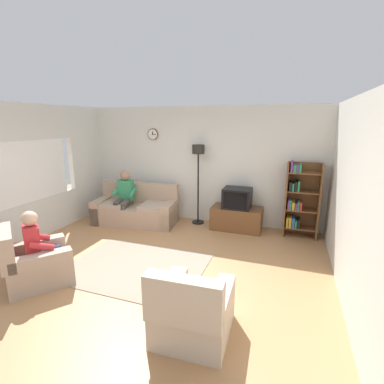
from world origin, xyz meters
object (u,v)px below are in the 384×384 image
object	(u,v)px
tv_stand	(237,218)
armchair_near_bookshelf	(193,312)
bookshelf	(299,200)
person_on_couch	(124,194)
tv	(237,198)
floor_lamp	(198,162)
armchair_near_window	(36,265)
couch	(136,210)
person_in_left_armchair	(40,244)

from	to	relation	value
tv_stand	armchair_near_bookshelf	world-z (taller)	armchair_near_bookshelf
bookshelf	person_on_couch	bearing A→B (deg)	-171.98
tv	floor_lamp	distance (m)	1.19
bookshelf	armchair_near_window	xyz separation A→B (m)	(-3.67, -3.24, -0.50)
bookshelf	floor_lamp	world-z (taller)	floor_lamp
bookshelf	person_on_couch	distance (m)	3.88
couch	tv	bearing A→B (deg)	8.24
couch	bookshelf	distance (m)	3.66
armchair_near_window	armchair_near_bookshelf	size ratio (longest dim) A/B	1.29
floor_lamp	person_in_left_armchair	xyz separation A→B (m)	(-1.41, -3.19, -0.85)
floor_lamp	tv	bearing A→B (deg)	-7.48
couch	person_in_left_armchair	distance (m)	2.75
bookshelf	person_in_left_armchair	xyz separation A→B (m)	(-3.62, -3.16, -0.18)
tv_stand	armchair_near_window	xyz separation A→B (m)	(-2.40, -3.17, 0.04)
tv	person_in_left_armchair	xyz separation A→B (m)	(-2.35, -3.07, -0.12)
tv_stand	armchair_near_window	distance (m)	3.97
armchair_near_window	armchair_near_bookshelf	xyz separation A→B (m)	(2.56, -0.25, 0.00)
bookshelf	floor_lamp	xyz separation A→B (m)	(-2.21, 0.03, 0.66)
floor_lamp	armchair_near_bookshelf	xyz separation A→B (m)	(1.10, -3.51, -1.16)
tv	floor_lamp	size ratio (longest dim) A/B	0.32
floor_lamp	armchair_near_bookshelf	bearing A→B (deg)	-72.57
floor_lamp	bookshelf	bearing A→B (deg)	-0.75
floor_lamp	person_on_couch	world-z (taller)	floor_lamp
armchair_near_bookshelf	couch	bearing A→B (deg)	129.30
couch	floor_lamp	xyz separation A→B (m)	(1.40, 0.46, 1.14)
floor_lamp	armchair_near_window	xyz separation A→B (m)	(-1.46, -3.26, -1.16)
couch	person_on_couch	bearing A→B (deg)	-155.19
armchair_near_bookshelf	person_on_couch	size ratio (longest dim) A/B	0.74
floor_lamp	person_in_left_armchair	size ratio (longest dim) A/B	1.65
tv_stand	bookshelf	distance (m)	1.38
armchair_near_window	armchair_near_bookshelf	world-z (taller)	same
tv_stand	person_in_left_armchair	bearing A→B (deg)	-127.17
armchair_near_bookshelf	person_on_couch	world-z (taller)	person_on_couch
armchair_near_bookshelf	floor_lamp	bearing A→B (deg)	107.43
couch	tv	xyz separation A→B (m)	(2.34, 0.34, 0.41)
floor_lamp	armchair_near_window	distance (m)	3.76
tv	floor_lamp	xyz separation A→B (m)	(-0.94, 0.12, 0.72)
tv_stand	floor_lamp	world-z (taller)	floor_lamp
person_in_left_armchair	tv	bearing A→B (deg)	52.61
person_in_left_armchair	tv_stand	bearing A→B (deg)	52.83
armchair_near_window	person_on_couch	xyz separation A→B (m)	(-0.17, 2.69, 0.41)
armchair_near_window	tv	bearing A→B (deg)	52.61
floor_lamp	person_in_left_armchair	world-z (taller)	floor_lamp
tv_stand	person_on_couch	bearing A→B (deg)	-169.61
couch	floor_lamp	bearing A→B (deg)	18.30
floor_lamp	armchair_near_bookshelf	size ratio (longest dim) A/B	2.02
person_on_couch	armchair_near_window	bearing A→B (deg)	-86.36
tv	armchair_near_window	distance (m)	3.98
person_on_couch	tv	bearing A→B (deg)	9.87
floor_lamp	person_on_couch	bearing A→B (deg)	-160.72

